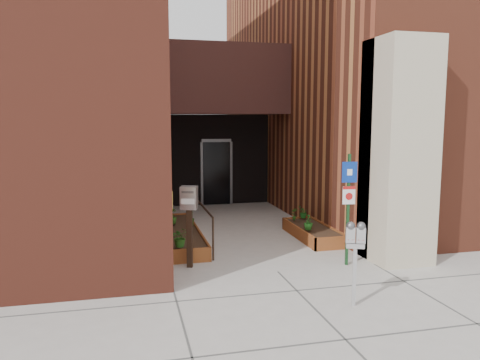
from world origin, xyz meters
TOP-DOWN VIEW (x-y plane):
  - ground at (0.00, 0.00)m, footprint 80.00×80.00m
  - architecture at (-0.18, 6.89)m, footprint 20.00×14.60m
  - planter_left at (-1.55, 2.70)m, footprint 0.90×3.60m
  - planter_right at (1.60, 2.20)m, footprint 0.80×2.20m
  - handrail at (-1.05, 2.65)m, footprint 0.04×3.34m
  - parking_meter at (0.63, -1.79)m, footprint 0.30×0.20m
  - sign_post at (1.44, 0.09)m, footprint 0.30×0.08m
  - payment_dropbox at (-1.57, 0.68)m, footprint 0.37×0.32m
  - shrub_left_a at (-1.70, 1.10)m, footprint 0.46×0.46m
  - shrub_left_b at (-1.25, 2.98)m, footprint 0.28×0.28m
  - shrub_left_c at (-1.66, 3.22)m, footprint 0.25×0.25m
  - shrub_left_d at (-1.70, 4.30)m, footprint 0.30×0.30m
  - shrub_right_a at (1.35, 1.87)m, footprint 0.22×0.22m
  - shrub_right_b at (1.40, 2.94)m, footprint 0.17×0.17m
  - shrub_right_c at (1.70, 3.10)m, footprint 0.39×0.39m

SIDE VIEW (x-z plane):
  - ground at x=0.00m, z-range 0.00..0.00m
  - planter_left at x=-1.55m, z-range -0.02..0.28m
  - planter_right at x=1.60m, z-range -0.02..0.28m
  - shrub_right_c at x=1.70m, z-range 0.30..0.61m
  - shrub_right_b at x=1.40m, z-range 0.30..0.61m
  - shrub_left_b at x=-1.25m, z-range 0.30..0.66m
  - shrub_right_a at x=1.35m, z-range 0.30..0.67m
  - shrub_left_c at x=-1.66m, z-range 0.30..0.69m
  - shrub_left_a at x=-1.70m, z-range 0.30..0.70m
  - shrub_left_d at x=-1.70m, z-range 0.30..0.70m
  - handrail at x=-1.05m, z-range 0.30..1.20m
  - parking_meter at x=0.63m, z-range 0.36..1.67m
  - payment_dropbox at x=-1.57m, z-range 0.35..1.93m
  - sign_post at x=1.44m, z-range 0.25..2.44m
  - architecture at x=-0.18m, z-range -0.02..9.98m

